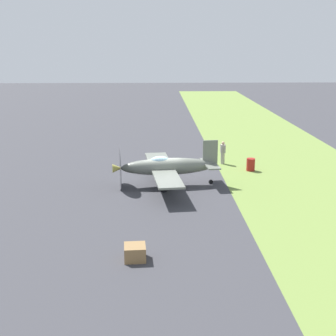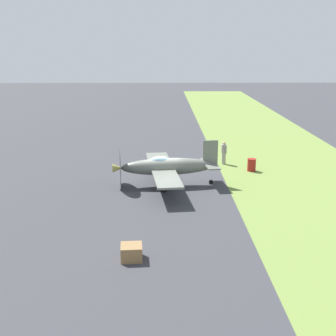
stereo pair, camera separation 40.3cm
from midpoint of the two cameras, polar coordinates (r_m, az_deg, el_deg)
ground_plane at (r=30.06m, az=-1.07°, el=-1.86°), size 160.00×160.00×0.00m
grass_verge at (r=31.64m, az=16.69°, el=-1.63°), size 120.00×11.00×0.01m
airplane_lead at (r=29.10m, az=-0.66°, el=0.17°), size 8.55×6.78×3.03m
ground_crew_chief at (r=34.81m, az=6.51°, el=1.97°), size 0.57×0.38×1.73m
fuel_drum at (r=33.31m, az=9.91°, el=0.42°), size 0.60×0.60×0.90m
supply_crate at (r=19.67m, az=-4.73°, el=-10.44°), size 0.96×0.96×0.64m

